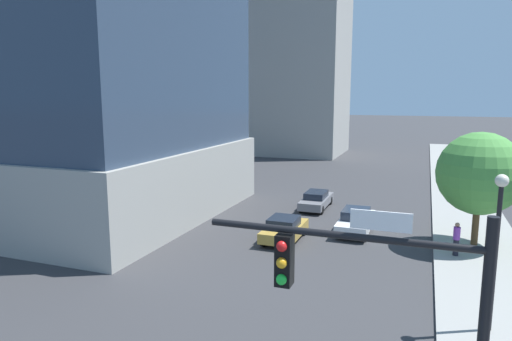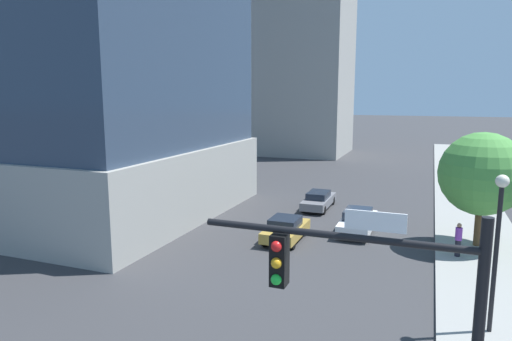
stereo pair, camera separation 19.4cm
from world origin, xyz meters
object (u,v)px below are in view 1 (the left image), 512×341
(street_tree, at_px, (480,174))
(pedestrian_purple_shirt, at_px, (456,239))
(street_lamp, at_px, (498,229))
(traffic_light_pole, at_px, (387,311))
(car_gold, at_px, (284,229))
(construction_building, at_px, (300,50))
(car_white, at_px, (356,221))
(car_gray, at_px, (316,200))

(street_tree, distance_m, pedestrian_purple_shirt, 4.00)
(street_lamp, relative_size, pedestrian_purple_shirt, 3.18)
(traffic_light_pole, xyz_separation_m, car_gold, (-6.91, 16.23, -3.69))
(construction_building, distance_m, car_white, 42.07)
(construction_building, xyz_separation_m, street_lamp, (20.01, -47.92, -10.96))
(traffic_light_pole, height_order, street_tree, street_tree)
(construction_building, bearing_deg, street_lamp, -67.33)
(street_tree, height_order, car_gray, street_tree)
(construction_building, distance_m, car_gold, 43.92)
(traffic_light_pole, bearing_deg, car_gold, 113.06)
(construction_building, relative_size, pedestrian_purple_shirt, 20.38)
(street_lamp, bearing_deg, pedestrian_purple_shirt, 95.02)
(construction_building, bearing_deg, pedestrian_purple_shirt, -64.25)
(pedestrian_purple_shirt, bearing_deg, construction_building, 115.75)
(street_tree, relative_size, car_gold, 1.53)
(street_tree, distance_m, car_white, 7.50)
(car_gold, xyz_separation_m, car_gray, (0.00, 8.20, -0.05))
(car_gray, bearing_deg, car_gold, -90.00)
(traffic_light_pole, bearing_deg, pedestrian_purple_shirt, 82.11)
(street_lamp, height_order, car_gold, street_lamp)
(construction_building, distance_m, street_lamp, 53.08)
(traffic_light_pole, distance_m, car_gold, 18.02)
(street_tree, distance_m, car_gold, 11.14)
(pedestrian_purple_shirt, bearing_deg, street_tree, 64.70)
(traffic_light_pole, relative_size, car_white, 1.31)
(car_gray, bearing_deg, street_lamp, -57.92)
(construction_building, xyz_separation_m, traffic_light_pole, (17.03, -56.58, -10.42))
(car_gray, bearing_deg, pedestrian_purple_shirt, -40.72)
(construction_building, height_order, street_tree, construction_building)
(car_white, bearing_deg, street_tree, -5.39)
(street_tree, relative_size, pedestrian_purple_shirt, 3.57)
(street_lamp, distance_m, car_white, 12.82)
(car_white, distance_m, pedestrian_purple_shirt, 6.27)
(street_tree, xyz_separation_m, car_gold, (-10.27, -2.55, -3.47))
(street_lamp, distance_m, pedestrian_purple_shirt, 8.37)
(construction_building, relative_size, car_white, 7.56)
(construction_building, xyz_separation_m, car_gold, (10.12, -40.34, -14.10))
(car_white, xyz_separation_m, car_gold, (-3.65, -3.17, -0.01))
(street_lamp, bearing_deg, car_gray, 122.08)
(construction_building, height_order, car_gold, construction_building)
(car_gold, bearing_deg, construction_building, 104.09)
(pedestrian_purple_shirt, bearing_deg, car_gray, 139.28)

